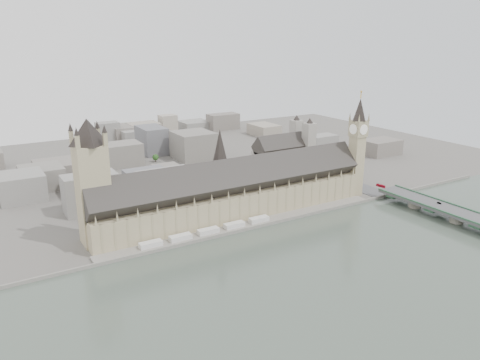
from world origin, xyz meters
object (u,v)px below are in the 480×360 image
palace_of_westminster (234,193)px  red_bus_north (381,186)px  victoria_tower (92,177)px  car_approach (341,169)px  elizabeth_tower (358,140)px  westminster_bridge (450,214)px  westminster_abbey (284,157)px  car_silver (439,203)px

palace_of_westminster → red_bus_north: bearing=-10.7°
victoria_tower → red_bus_north: bearing=-7.4°
palace_of_westminster → car_approach: 172.26m
elizabeth_tower → red_bus_north: elizabeth_tower is taller
westminster_bridge → westminster_abbey: bearing=105.6°
elizabeth_tower → car_approach: 75.94m
victoria_tower → westminster_bridge: 309.91m
red_bus_north → westminster_abbey: bearing=107.5°
car_approach → westminster_abbey: bearing=148.5°
elizabeth_tower → palace_of_westminster: bearing=175.2°
red_bus_north → car_approach: red_bus_north is taller
elizabeth_tower → car_approach: bearing=60.8°
westminster_abbey → westminster_bridge: bearing=-74.4°
victoria_tower → elizabeth_tower: bearing=-4.0°
westminster_bridge → victoria_tower: bearing=158.2°
car_approach → palace_of_westminster: bearing=-166.0°
victoria_tower → car_silver: size_ratio=24.41×
westminster_bridge → car_approach: bearing=88.0°
westminster_bridge → red_bus_north: 77.85m
elizabeth_tower → car_silver: (27.46, -81.27, -47.16)m
palace_of_westminster → elizabeth_tower: (138.00, -11.70, 35.38)m
red_bus_north → car_approach: bearing=75.7°
elizabeth_tower → westminster_bridge: elizabeth_tower is taller
palace_of_westminster → car_silver: bearing=-29.3°
victoria_tower → red_bus_north: (279.20, -36.07, -43.54)m
red_bus_north → car_silver: size_ratio=2.48×
red_bus_north → car_silver: 63.74m
elizabeth_tower → red_bus_north: 53.39m
car_approach → victoria_tower: bearing=-172.8°
victoria_tower → westminster_abbey: victoria_tower is taller
victoria_tower → westminster_bridge: bearing=-21.8°
victoria_tower → car_silver: (287.46, -99.27, -44.28)m
palace_of_westminster → elizabeth_tower: bearing=-4.8°
red_bus_north → elizabeth_tower: bearing=130.5°
westminster_abbey → elizabeth_tower: bearing=-72.7°
palace_of_westminster → car_silver: (165.46, -92.97, -11.78)m
elizabeth_tower → car_silver: 97.89m
westminster_bridge → red_bus_north: size_ratio=31.99×
victoria_tower → car_silver: victoria_tower is taller
westminster_abbey → car_silver: size_ratio=16.60×
car_silver → westminster_abbey: bearing=107.4°
red_bus_north → car_silver: bearing=-88.8°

